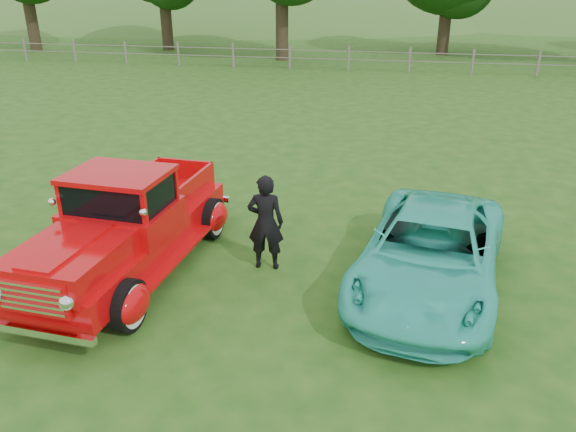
# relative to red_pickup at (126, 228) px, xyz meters

# --- Properties ---
(ground) EXTENTS (140.00, 140.00, 0.00)m
(ground) POSITION_rel_red_pickup_xyz_m (1.72, -0.70, -0.80)
(ground) COLOR #1F4E14
(ground) RESTS_ON ground
(distant_hills) EXTENTS (116.00, 60.00, 18.00)m
(distant_hills) POSITION_rel_red_pickup_xyz_m (-2.36, 58.76, -5.34)
(distant_hills) COLOR #375E22
(distant_hills) RESTS_ON ground
(fence_line) EXTENTS (48.00, 0.12, 1.20)m
(fence_line) POSITION_rel_red_pickup_xyz_m (1.72, 21.30, -0.19)
(fence_line) COLOR slate
(fence_line) RESTS_ON ground
(red_pickup) EXTENTS (2.49, 5.09, 1.78)m
(red_pickup) POSITION_rel_red_pickup_xyz_m (0.00, 0.00, 0.00)
(red_pickup) COLOR black
(red_pickup) RESTS_ON ground
(teal_sedan) EXTENTS (2.81, 4.76, 1.24)m
(teal_sedan) POSITION_rel_red_pickup_xyz_m (4.88, 0.36, -0.17)
(teal_sedan) COLOR #32C9B0
(teal_sedan) RESTS_ON ground
(man) EXTENTS (0.64, 0.45, 1.66)m
(man) POSITION_rel_red_pickup_xyz_m (2.21, 0.55, 0.03)
(man) COLOR black
(man) RESTS_ON ground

